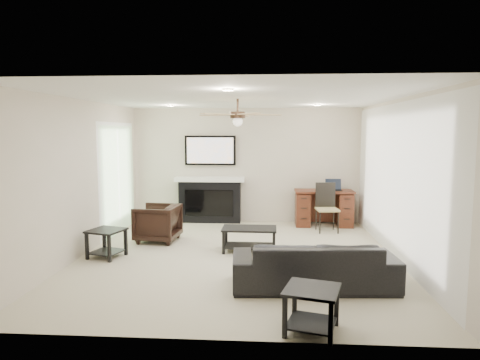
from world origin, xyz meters
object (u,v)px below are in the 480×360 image
Objects in this scene: sofa at (314,264)px; armchair at (158,223)px; coffee_table at (249,239)px; desk at (324,208)px; fireplace_unit at (210,179)px.

sofa is 3.37m from armchair.
sofa is at bearing -60.04° from coffee_table.
desk is at bearing -102.81° from sofa.
fireplace_unit is at bearing 114.00° from coffee_table.
sofa is 1.70× the size of desk.
coffee_table is at bearing -66.60° from fireplace_unit.
fireplace_unit is at bearing -67.72° from sofa.
desk is (1.49, 2.04, 0.18)m from coffee_table.
armchair reaches higher than sofa.
fireplace_unit reaches higher than sofa.
sofa is 3.69m from desk.
sofa is at bearing -64.04° from fireplace_unit.
desk reaches higher than sofa.
coffee_table is 0.74× the size of desk.
sofa is 2.30× the size of coffee_table.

